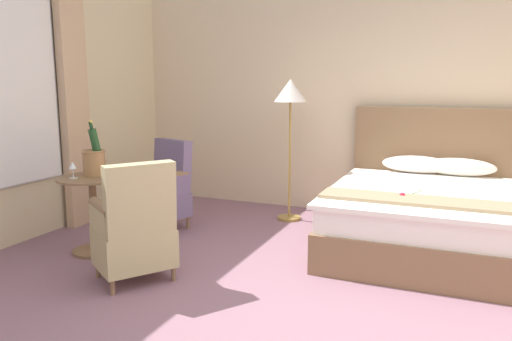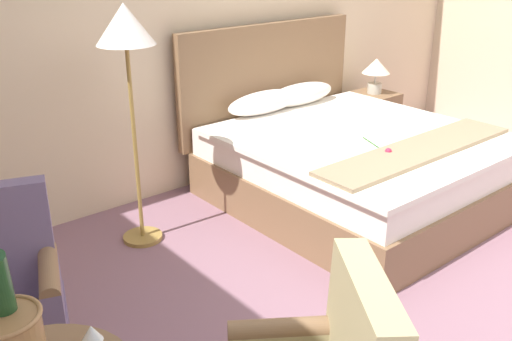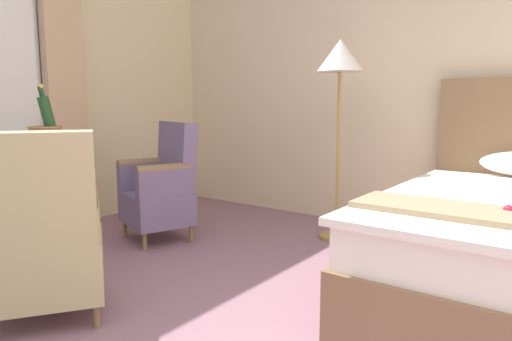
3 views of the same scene
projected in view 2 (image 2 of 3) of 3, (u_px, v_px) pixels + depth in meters
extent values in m
plane|color=gray|center=(500.00, 329.00, 3.17)|extent=(8.04, 8.04, 0.00)
cube|color=brown|center=(354.00, 183.00, 4.61)|extent=(1.82, 2.06, 0.35)
cube|color=white|center=(356.00, 150.00, 4.50)|extent=(1.76, 2.00, 0.22)
cube|color=white|center=(363.00, 137.00, 4.41)|extent=(1.85, 1.94, 0.04)
cube|color=#9B8464|center=(418.00, 150.00, 4.04)|extent=(1.82, 0.37, 0.03)
cube|color=brown|center=(268.00, 79.00, 5.12)|extent=(1.91, 0.08, 0.98)
ellipsoid|color=white|center=(264.00, 102.00, 4.90)|extent=(0.76, 0.22, 0.20)
ellipsoid|color=white|center=(301.00, 94.00, 5.16)|extent=(0.76, 0.23, 0.21)
cylinder|color=#2D6628|center=(375.00, 145.00, 4.14)|extent=(0.15, 0.36, 0.01)
sphere|color=#DB2342|center=(388.00, 151.00, 3.97)|extent=(0.05, 0.05, 0.05)
ellipsoid|color=#33702D|center=(392.00, 150.00, 4.03)|extent=(0.03, 0.05, 0.01)
cube|color=white|center=(389.00, 149.00, 4.07)|extent=(0.10, 0.13, 0.00)
cube|color=brown|center=(372.00, 121.00, 5.78)|extent=(0.41, 0.41, 0.59)
sphere|color=olive|center=(386.00, 105.00, 5.86)|extent=(0.02, 0.02, 0.02)
cylinder|color=#B6B2A3|center=(374.00, 88.00, 5.65)|extent=(0.14, 0.14, 0.10)
cylinder|color=#B7B2A8|center=(375.00, 78.00, 5.61)|extent=(0.02, 0.02, 0.10)
cone|color=#EFE5C6|center=(376.00, 66.00, 5.57)|extent=(0.28, 0.28, 0.14)
cylinder|color=olive|center=(143.00, 237.00, 4.12)|extent=(0.28, 0.28, 0.03)
cylinder|color=olive|center=(135.00, 146.00, 3.86)|extent=(0.03, 0.03, 1.36)
cone|color=silver|center=(125.00, 24.00, 3.55)|extent=(0.38, 0.38, 0.26)
torus|color=#A07246|center=(4.00, 317.00, 1.70)|extent=(0.22, 0.22, 0.02)
cylinder|color=white|center=(5.00, 322.00, 1.70)|extent=(0.18, 0.18, 0.03)
cylinder|color=#1E4723|center=(1.00, 297.00, 1.70)|extent=(0.10, 0.13, 0.33)
cone|color=white|center=(92.00, 333.00, 1.84)|extent=(0.07, 0.07, 0.06)
cylinder|color=brown|center=(64.00, 340.00, 2.98)|extent=(0.04, 0.04, 0.14)
cube|color=slate|center=(52.00, 291.00, 2.62)|extent=(0.23, 0.45, 0.22)
cylinder|color=brown|center=(49.00, 271.00, 2.58)|extent=(0.23, 0.45, 0.09)
cylinder|color=brown|center=(287.00, 330.00, 2.16)|extent=(0.42, 0.33, 0.09)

